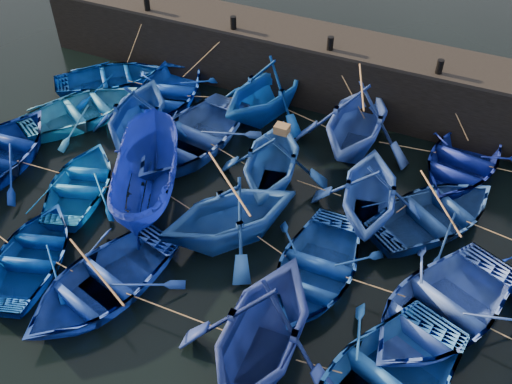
% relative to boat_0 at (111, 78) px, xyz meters
% --- Properties ---
extents(ground, '(120.00, 120.00, 0.00)m').
position_rel_boat_0_xyz_m(ground, '(8.65, -7.32, -0.47)').
color(ground, black).
rests_on(ground, ground).
extents(quay_wall, '(26.00, 2.50, 2.50)m').
position_rel_boat_0_xyz_m(quay_wall, '(8.65, 3.18, 0.78)').
color(quay_wall, black).
rests_on(quay_wall, ground).
extents(quay_top, '(26.00, 2.50, 0.12)m').
position_rel_boat_0_xyz_m(quay_top, '(8.65, 3.18, 2.09)').
color(quay_top, black).
rests_on(quay_top, quay_wall).
extents(bollard_0, '(0.24, 0.24, 0.50)m').
position_rel_boat_0_xyz_m(bollard_0, '(0.65, 2.28, 2.40)').
color(bollard_0, black).
rests_on(bollard_0, quay_top).
extents(bollard_1, '(0.24, 0.24, 0.50)m').
position_rel_boat_0_xyz_m(bollard_1, '(4.65, 2.28, 2.40)').
color(bollard_1, black).
rests_on(bollard_1, quay_top).
extents(bollard_2, '(0.24, 0.24, 0.50)m').
position_rel_boat_0_xyz_m(bollard_2, '(8.65, 2.28, 2.40)').
color(bollard_2, black).
rests_on(bollard_2, quay_top).
extents(bollard_3, '(0.24, 0.24, 0.50)m').
position_rel_boat_0_xyz_m(bollard_3, '(12.65, 2.28, 2.40)').
color(bollard_3, black).
rests_on(bollard_3, quay_top).
extents(boat_0, '(5.49, 5.42, 0.93)m').
position_rel_boat_0_xyz_m(boat_0, '(0.00, 0.00, 0.00)').
color(boat_0, navy).
rests_on(boat_0, ground).
extents(boat_1, '(4.81, 5.80, 1.04)m').
position_rel_boat_0_xyz_m(boat_1, '(2.77, 0.03, 0.05)').
color(boat_1, '#0A38C8').
rests_on(boat_1, ground).
extents(boat_2, '(5.02, 5.47, 2.43)m').
position_rel_boat_0_xyz_m(boat_2, '(6.72, 0.85, 0.75)').
color(boat_2, '#09419C').
rests_on(boat_2, ground).
extents(boat_3, '(4.39, 5.04, 2.57)m').
position_rel_boat_0_xyz_m(boat_3, '(10.49, 0.33, 0.82)').
color(boat_3, '#2A49A1').
rests_on(boat_3, ground).
extents(boat_4, '(4.10, 5.25, 1.00)m').
position_rel_boat_0_xyz_m(boat_4, '(14.26, 0.58, 0.03)').
color(boat_4, navy).
rests_on(boat_4, ground).
extents(boat_6, '(5.27, 5.81, 0.99)m').
position_rel_boat_0_xyz_m(boat_6, '(0.47, -2.46, 0.03)').
color(boat_6, '#2474BC').
rests_on(boat_6, ground).
extents(boat_7, '(5.17, 5.58, 2.42)m').
position_rel_boat_0_xyz_m(boat_7, '(3.21, -2.59, 0.74)').
color(boat_7, '#143F92').
rests_on(boat_7, ground).
extents(boat_8, '(4.62, 5.99, 1.15)m').
position_rel_boat_0_xyz_m(boat_8, '(5.15, -2.34, 0.11)').
color(boat_8, '#294C9B').
rests_on(boat_8, ground).
extents(boat_9, '(4.63, 5.09, 2.29)m').
position_rel_boat_0_xyz_m(boat_9, '(8.65, -2.88, 0.68)').
color(boat_9, '#1C4B92').
rests_on(boat_9, ground).
extents(boat_10, '(4.49, 4.93, 2.23)m').
position_rel_boat_0_xyz_m(boat_10, '(12.01, -2.97, 0.65)').
color(boat_10, '#264DB1').
rests_on(boat_10, ground).
extents(boat_11, '(5.45, 5.78, 0.98)m').
position_rel_boat_0_xyz_m(boat_11, '(14.03, -2.45, 0.02)').
color(boat_11, navy).
rests_on(boat_11, ground).
extents(boat_14, '(4.09, 4.82, 0.85)m').
position_rel_boat_0_xyz_m(boat_14, '(3.13, -5.90, -0.04)').
color(boat_14, blue).
rests_on(boat_14, ground).
extents(boat_15, '(3.97, 5.55, 2.01)m').
position_rel_boat_0_xyz_m(boat_15, '(5.33, -5.32, 0.54)').
color(boat_15, navy).
rests_on(boat_15, ground).
extents(boat_16, '(5.69, 5.78, 2.30)m').
position_rel_boat_0_xyz_m(boat_16, '(8.56, -5.73, 0.69)').
color(boat_16, '#1A4A9D').
rests_on(boat_16, ground).
extents(boat_17, '(3.44, 4.70, 0.96)m').
position_rel_boat_0_xyz_m(boat_17, '(11.42, -6.10, 0.01)').
color(boat_17, '#13419C').
rests_on(boat_17, ground).
extents(boat_18, '(5.54, 6.30, 1.09)m').
position_rel_boat_0_xyz_m(boat_18, '(14.87, -6.06, 0.08)').
color(boat_18, blue).
rests_on(boat_18, ground).
extents(boat_21, '(4.13, 4.88, 0.86)m').
position_rel_boat_0_xyz_m(boat_21, '(3.86, -9.07, -0.04)').
color(boat_21, navy).
rests_on(boat_21, ground).
extents(boat_22, '(4.55, 5.54, 1.00)m').
position_rel_boat_0_xyz_m(boat_22, '(6.28, -9.14, 0.03)').
color(boat_22, navy).
rests_on(boat_22, ground).
extents(boat_23, '(4.46, 5.09, 2.55)m').
position_rel_boat_0_xyz_m(boat_23, '(11.15, -9.06, 0.81)').
color(boat_23, navy).
rests_on(boat_23, ground).
extents(wooden_crate, '(0.44, 0.37, 0.27)m').
position_rel_boat_0_xyz_m(wooden_crate, '(8.95, -2.88, 1.97)').
color(wooden_crate, brown).
rests_on(wooden_crate, boat_9).
extents(mooring_ropes, '(17.95, 11.71, 2.10)m').
position_rel_boat_0_xyz_m(mooring_ropes, '(8.98, -2.30, 0.42)').
color(mooring_ropes, tan).
rests_on(mooring_ropes, ground).
extents(loose_oars, '(10.01, 11.55, 1.65)m').
position_rel_boat_0_xyz_m(loose_oars, '(9.84, -4.25, 1.28)').
color(loose_oars, '#99724C').
rests_on(loose_oars, ground).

